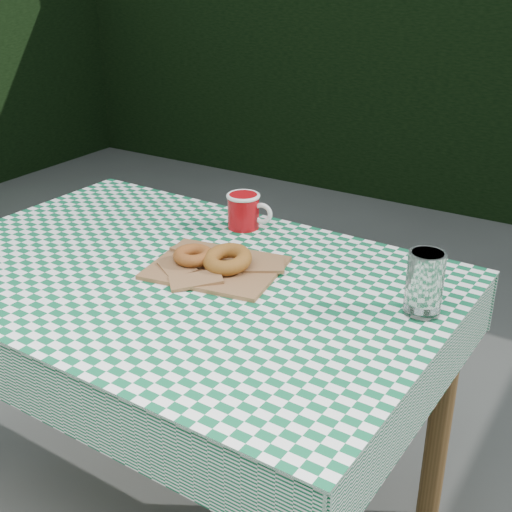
{
  "coord_description": "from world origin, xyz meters",
  "views": [
    {
      "loc": [
        0.9,
        -0.96,
        1.44
      ],
      "look_at": [
        0.14,
        0.26,
        0.79
      ],
      "focal_mm": 47.44,
      "sensor_mm": 36.0,
      "label": 1
    }
  ],
  "objects": [
    {
      "name": "bagel_front",
      "position": [
        0.01,
        0.18,
        0.79
      ],
      "size": [
        0.11,
        0.11,
        0.03
      ],
      "primitive_type": "torus",
      "rotation": [
        0.0,
        0.0,
        0.12
      ],
      "color": "brown",
      "rests_on": "paper_bag"
    },
    {
      "name": "drinking_glass",
      "position": [
        0.54,
        0.25,
        0.82
      ],
      "size": [
        0.1,
        0.1,
        0.14
      ],
      "primitive_type": "cylinder",
      "rotation": [
        0.0,
        0.0,
        0.32
      ],
      "color": "silver",
      "rests_on": "tablecloth"
    },
    {
      "name": "hedge_north",
      "position": [
        0.0,
        3.2,
        0.9
      ],
      "size": [
        7.0,
        0.7,
        1.8
      ],
      "primitive_type": "cube",
      "color": "black",
      "rests_on": "ground"
    },
    {
      "name": "tablecloth",
      "position": [
        -0.01,
        0.14,
        0.75
      ],
      "size": [
        1.27,
        0.87,
        0.01
      ],
      "primitive_type": "cube",
      "rotation": [
        0.0,
        0.0,
        -0.03
      ],
      "color": "#0E5A35",
      "rests_on": "table"
    },
    {
      "name": "coffee_mug",
      "position": [
        -0.02,
        0.45,
        0.8
      ],
      "size": [
        0.2,
        0.2,
        0.09
      ],
      "primitive_type": null,
      "rotation": [
        0.0,
        0.0,
        0.21
      ],
      "color": "#AC0B11",
      "rests_on": "tablecloth"
    },
    {
      "name": "bagel_back",
      "position": [
        0.1,
        0.2,
        0.79
      ],
      "size": [
        0.13,
        0.13,
        0.04
      ],
      "primitive_type": "torus",
      "rotation": [
        0.0,
        0.0,
        -0.17
      ],
      "color": "brown",
      "rests_on": "paper_bag"
    },
    {
      "name": "table",
      "position": [
        -0.01,
        0.14,
        0.38
      ],
      "size": [
        1.25,
        0.85,
        0.75
      ],
      "primitive_type": "cube",
      "rotation": [
        0.0,
        0.0,
        -0.03
      ],
      "color": "brown",
      "rests_on": "ground"
    },
    {
      "name": "paper_bag",
      "position": [
        0.07,
        0.2,
        0.76
      ],
      "size": [
        0.33,
        0.28,
        0.02
      ],
      "primitive_type": "cube",
      "rotation": [
        0.0,
        0.0,
        0.17
      ],
      "color": "#966641",
      "rests_on": "tablecloth"
    }
  ]
}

